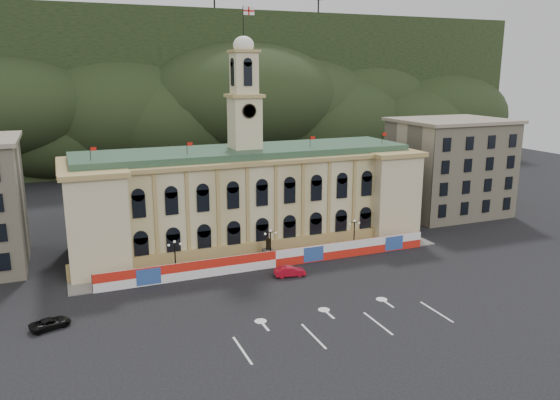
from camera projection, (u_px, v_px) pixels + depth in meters
name	position (u px, v px, depth m)	size (l,w,h in m)	color
ground	(322.00, 308.00, 65.08)	(260.00, 260.00, 0.00)	black
lane_markings	(342.00, 326.00, 60.57)	(26.00, 10.00, 0.02)	white
hill_ridge	(149.00, 97.00, 170.48)	(230.00, 80.00, 64.00)	black
city_hall	(247.00, 196.00, 88.15)	(56.20, 17.60, 37.10)	beige
side_building_right	(449.00, 167.00, 106.58)	(21.00, 17.00, 18.60)	#C1B495
hoarding_fence	(276.00, 259.00, 78.38)	(50.00, 0.44, 2.50)	red
pavement	(269.00, 261.00, 81.05)	(56.00, 5.50, 0.16)	slate
statue	(268.00, 253.00, 81.02)	(1.40, 1.40, 3.72)	#595651
lamp_left	(175.00, 255.00, 74.54)	(1.96, 0.44, 5.15)	black
lamp_center	(270.00, 243.00, 79.68)	(1.96, 0.44, 5.15)	black
lamp_right	(354.00, 232.00, 84.82)	(1.96, 0.44, 5.15)	black
red_sedan	(290.00, 271.00, 75.02)	(4.48, 2.10, 1.42)	#AC0C1D
black_suv	(50.00, 323.00, 59.85)	(4.71, 3.25, 1.19)	black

